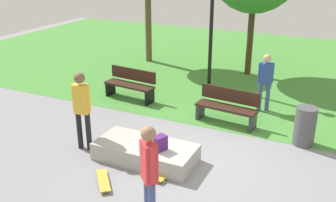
{
  "coord_description": "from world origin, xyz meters",
  "views": [
    {
      "loc": [
        2.4,
        -6.87,
        4.28
      ],
      "look_at": [
        -1.19,
        0.69,
        0.97
      ],
      "focal_mm": 41.5,
      "sensor_mm": 36.0,
      "label": 1
    }
  ],
  "objects_px": {
    "skateboard_spare": "(167,172)",
    "trash_bin": "(305,126)",
    "concrete_ledge": "(146,152)",
    "pedestrian_with_backpack": "(265,77)",
    "skateboard_by_ledge": "(103,180)",
    "lamp_post": "(212,0)",
    "backpack_on_ledge": "(160,143)",
    "skater_performing_trick": "(149,170)",
    "park_bench_center_lawn": "(131,83)",
    "park_bench_far_right": "(227,106)",
    "skater_watching": "(82,105)"
  },
  "relations": [
    {
      "from": "skateboard_spare",
      "to": "skateboard_by_ledge",
      "type": "bearing_deg",
      "value": -140.45
    },
    {
      "from": "backpack_on_ledge",
      "to": "skater_performing_trick",
      "type": "relative_size",
      "value": 0.18
    },
    {
      "from": "lamp_post",
      "to": "pedestrian_with_backpack",
      "type": "xyz_separation_m",
      "value": [
        2.13,
        -1.48,
        -1.78
      ]
    },
    {
      "from": "skater_performing_trick",
      "to": "skateboard_by_ledge",
      "type": "relative_size",
      "value": 2.46
    },
    {
      "from": "backpack_on_ledge",
      "to": "skater_watching",
      "type": "relative_size",
      "value": 0.18
    },
    {
      "from": "backpack_on_ledge",
      "to": "skateboard_by_ledge",
      "type": "height_order",
      "value": "backpack_on_ledge"
    },
    {
      "from": "skateboard_by_ledge",
      "to": "skateboard_spare",
      "type": "bearing_deg",
      "value": 39.55
    },
    {
      "from": "skateboard_spare",
      "to": "skater_performing_trick",
      "type": "bearing_deg",
      "value": -74.86
    },
    {
      "from": "skater_performing_trick",
      "to": "park_bench_far_right",
      "type": "distance_m",
      "value": 4.5
    },
    {
      "from": "backpack_on_ledge",
      "to": "park_bench_far_right",
      "type": "height_order",
      "value": "park_bench_far_right"
    },
    {
      "from": "lamp_post",
      "to": "park_bench_center_lawn",
      "type": "bearing_deg",
      "value": -126.77
    },
    {
      "from": "pedestrian_with_backpack",
      "to": "skater_performing_trick",
      "type": "bearing_deg",
      "value": -95.69
    },
    {
      "from": "skater_watching",
      "to": "skateboard_spare",
      "type": "height_order",
      "value": "skater_watching"
    },
    {
      "from": "skateboard_by_ledge",
      "to": "pedestrian_with_backpack",
      "type": "relative_size",
      "value": 0.45
    },
    {
      "from": "backpack_on_ledge",
      "to": "skater_performing_trick",
      "type": "bearing_deg",
      "value": -136.67
    },
    {
      "from": "skater_watching",
      "to": "skater_performing_trick",
      "type": "bearing_deg",
      "value": -33.56
    },
    {
      "from": "skater_performing_trick",
      "to": "backpack_on_ledge",
      "type": "bearing_deg",
      "value": 111.63
    },
    {
      "from": "park_bench_center_lawn",
      "to": "pedestrian_with_backpack",
      "type": "height_order",
      "value": "pedestrian_with_backpack"
    },
    {
      "from": "concrete_ledge",
      "to": "skater_performing_trick",
      "type": "bearing_deg",
      "value": -59.55
    },
    {
      "from": "lamp_post",
      "to": "skater_performing_trick",
      "type": "bearing_deg",
      "value": -77.74
    },
    {
      "from": "skateboard_spare",
      "to": "lamp_post",
      "type": "height_order",
      "value": "lamp_post"
    },
    {
      "from": "pedestrian_with_backpack",
      "to": "trash_bin",
      "type": "bearing_deg",
      "value": -51.08
    },
    {
      "from": "skateboard_spare",
      "to": "lamp_post",
      "type": "bearing_deg",
      "value": 101.47
    },
    {
      "from": "skater_watching",
      "to": "skateboard_spare",
      "type": "distance_m",
      "value": 2.4
    },
    {
      "from": "skateboard_by_ledge",
      "to": "park_bench_center_lawn",
      "type": "xyz_separation_m",
      "value": [
        -1.85,
        4.21,
        0.42
      ]
    },
    {
      "from": "concrete_ledge",
      "to": "pedestrian_with_backpack",
      "type": "xyz_separation_m",
      "value": [
        1.66,
        3.85,
        0.79
      ]
    },
    {
      "from": "park_bench_far_right",
      "to": "concrete_ledge",
      "type": "bearing_deg",
      "value": -110.88
    },
    {
      "from": "park_bench_center_lawn",
      "to": "trash_bin",
      "type": "distance_m",
      "value": 5.21
    },
    {
      "from": "lamp_post",
      "to": "pedestrian_with_backpack",
      "type": "height_order",
      "value": "lamp_post"
    },
    {
      "from": "skateboard_by_ledge",
      "to": "lamp_post",
      "type": "xyz_separation_m",
      "value": [
        -0.15,
        6.48,
        2.7
      ]
    },
    {
      "from": "skateboard_by_ledge",
      "to": "skater_performing_trick",
      "type": "bearing_deg",
      "value": -26.7
    },
    {
      "from": "concrete_ledge",
      "to": "lamp_post",
      "type": "bearing_deg",
      "value": 95.07
    },
    {
      "from": "skater_watching",
      "to": "skateboard_by_ledge",
      "type": "relative_size",
      "value": 2.46
    },
    {
      "from": "skater_watching",
      "to": "park_bench_far_right",
      "type": "distance_m",
      "value": 3.75
    },
    {
      "from": "park_bench_center_lawn",
      "to": "skater_performing_trick",
      "type": "bearing_deg",
      "value": -56.46
    },
    {
      "from": "skateboard_spare",
      "to": "trash_bin",
      "type": "distance_m",
      "value": 3.45
    },
    {
      "from": "skateboard_by_ledge",
      "to": "park_bench_far_right",
      "type": "relative_size",
      "value": 0.45
    },
    {
      "from": "backpack_on_ledge",
      "to": "park_bench_center_lawn",
      "type": "distance_m",
      "value": 4.07
    },
    {
      "from": "skateboard_by_ledge",
      "to": "park_bench_center_lawn",
      "type": "relative_size",
      "value": 0.45
    },
    {
      "from": "trash_bin",
      "to": "pedestrian_with_backpack",
      "type": "distance_m",
      "value": 2.16
    },
    {
      "from": "park_bench_center_lawn",
      "to": "trash_bin",
      "type": "bearing_deg",
      "value": -9.27
    },
    {
      "from": "skater_watching",
      "to": "trash_bin",
      "type": "bearing_deg",
      "value": 27.86
    },
    {
      "from": "concrete_ledge",
      "to": "trash_bin",
      "type": "relative_size",
      "value": 2.35
    },
    {
      "from": "lamp_post",
      "to": "concrete_ledge",
      "type": "bearing_deg",
      "value": -84.93
    },
    {
      "from": "concrete_ledge",
      "to": "park_bench_center_lawn",
      "type": "relative_size",
      "value": 1.32
    },
    {
      "from": "skateboard_spare",
      "to": "park_bench_center_lawn",
      "type": "relative_size",
      "value": 0.5
    },
    {
      "from": "skater_performing_trick",
      "to": "skateboard_by_ledge",
      "type": "bearing_deg",
      "value": 153.3
    },
    {
      "from": "park_bench_far_right",
      "to": "trash_bin",
      "type": "bearing_deg",
      "value": -10.92
    },
    {
      "from": "park_bench_center_lawn",
      "to": "lamp_post",
      "type": "height_order",
      "value": "lamp_post"
    },
    {
      "from": "skateboard_by_ledge",
      "to": "trash_bin",
      "type": "xyz_separation_m",
      "value": [
        3.29,
        3.37,
        0.4
      ]
    }
  ]
}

